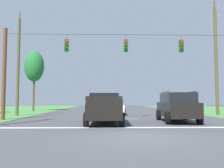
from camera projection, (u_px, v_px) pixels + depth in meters
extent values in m
plane|color=#47474C|center=(138.00, 137.00, 9.64)|extent=(120.00, 120.00, 0.00)
cube|color=white|center=(130.00, 128.00, 12.99)|extent=(15.41, 0.45, 0.01)
cube|color=white|center=(122.00, 119.00, 18.98)|extent=(2.50, 0.15, 0.01)
cube|color=white|center=(118.00, 114.00, 25.48)|extent=(2.50, 0.15, 0.01)
cube|color=white|center=(116.00, 111.00, 31.63)|extent=(2.50, 0.15, 0.01)
cylinder|color=brown|center=(4.00, 73.00, 18.12)|extent=(0.30, 0.30, 7.02)
cylinder|color=black|center=(123.00, 35.00, 18.54)|extent=(18.17, 0.02, 0.02)
cylinder|color=black|center=(67.00, 37.00, 18.43)|extent=(0.02, 0.02, 0.39)
cube|color=#19471E|center=(67.00, 45.00, 18.38)|extent=(0.32, 0.24, 0.95)
cylinder|color=red|center=(66.00, 41.00, 18.26)|extent=(0.20, 0.04, 0.20)
cylinder|color=#352203|center=(66.00, 45.00, 18.24)|extent=(0.20, 0.04, 0.20)
cylinder|color=black|center=(66.00, 49.00, 18.22)|extent=(0.20, 0.04, 0.20)
cylinder|color=black|center=(126.00, 37.00, 18.53)|extent=(0.02, 0.02, 0.39)
cube|color=#19471E|center=(126.00, 46.00, 18.49)|extent=(0.32, 0.24, 0.95)
cylinder|color=red|center=(126.00, 41.00, 18.37)|extent=(0.20, 0.04, 0.20)
cylinder|color=#352203|center=(126.00, 45.00, 18.35)|extent=(0.20, 0.04, 0.20)
cylinder|color=black|center=(126.00, 49.00, 18.33)|extent=(0.20, 0.04, 0.20)
cylinder|color=black|center=(181.00, 37.00, 18.63)|extent=(0.02, 0.02, 0.39)
cube|color=#19471E|center=(181.00, 46.00, 18.59)|extent=(0.32, 0.24, 0.95)
cylinder|color=red|center=(182.00, 42.00, 18.47)|extent=(0.20, 0.04, 0.20)
cylinder|color=#352203|center=(182.00, 46.00, 18.45)|extent=(0.20, 0.04, 0.20)
cylinder|color=black|center=(182.00, 49.00, 18.43)|extent=(0.20, 0.04, 0.20)
cube|color=black|center=(104.00, 111.00, 15.25)|extent=(2.03, 5.41, 0.85)
cube|color=black|center=(104.00, 98.00, 15.95)|extent=(1.86, 1.91, 0.70)
cube|color=black|center=(88.00, 100.00, 13.92)|extent=(0.11, 2.38, 0.45)
cube|color=black|center=(120.00, 100.00, 13.98)|extent=(0.11, 2.38, 0.45)
cube|color=black|center=(104.00, 100.00, 12.65)|extent=(1.96, 0.11, 0.45)
cylinder|color=black|center=(90.00, 115.00, 17.02)|extent=(0.28, 0.80, 0.80)
cylinder|color=black|center=(118.00, 115.00, 17.08)|extent=(0.28, 0.80, 0.80)
cylinder|color=black|center=(86.00, 120.00, 13.36)|extent=(0.28, 0.80, 0.80)
cylinder|color=black|center=(122.00, 120.00, 13.42)|extent=(0.28, 0.80, 0.80)
cube|color=black|center=(177.00, 109.00, 16.41)|extent=(2.15, 4.88, 0.95)
cube|color=black|center=(177.00, 98.00, 16.32)|extent=(1.93, 3.27, 0.65)
cylinder|color=black|center=(165.00, 92.00, 16.36)|extent=(0.16, 2.72, 0.05)
cylinder|color=black|center=(190.00, 92.00, 16.33)|extent=(0.16, 2.72, 0.05)
cylinder|color=black|center=(159.00, 115.00, 18.03)|extent=(0.29, 0.77, 0.76)
cylinder|color=black|center=(184.00, 115.00, 17.99)|extent=(0.29, 0.77, 0.76)
cylinder|color=black|center=(168.00, 118.00, 14.77)|extent=(0.29, 0.77, 0.76)
cylinder|color=black|center=(200.00, 118.00, 14.73)|extent=(0.29, 0.77, 0.76)
cube|color=silver|center=(115.00, 108.00, 24.35)|extent=(1.86, 4.32, 0.70)
cube|color=black|center=(114.00, 102.00, 24.39)|extent=(1.65, 2.12, 0.50)
cylinder|color=black|center=(106.00, 111.00, 25.74)|extent=(0.23, 0.64, 0.64)
cylinder|color=black|center=(123.00, 111.00, 25.76)|extent=(0.23, 0.64, 0.64)
cylinder|color=black|center=(105.00, 112.00, 22.91)|extent=(0.23, 0.64, 0.64)
cylinder|color=black|center=(124.00, 112.00, 22.92)|extent=(0.23, 0.64, 0.64)
cylinder|color=brown|center=(216.00, 61.00, 23.94)|extent=(0.31, 0.31, 10.90)
cube|color=brown|center=(215.00, 11.00, 24.28)|extent=(0.12, 0.12, 2.30)
cylinder|color=#B2B7BC|center=(211.00, 13.00, 25.21)|extent=(0.08, 0.08, 0.12)
cylinder|color=#B2B7BC|center=(219.00, 7.00, 23.37)|extent=(0.08, 0.08, 0.12)
cube|color=brown|center=(215.00, 20.00, 24.22)|extent=(0.12, 0.12, 2.12)
cylinder|color=#B2B7BC|center=(211.00, 22.00, 25.07)|extent=(0.08, 0.08, 0.12)
cylinder|color=#B2B7BC|center=(219.00, 16.00, 23.38)|extent=(0.08, 0.08, 0.12)
cylinder|color=brown|center=(18.00, 67.00, 22.95)|extent=(0.28, 0.28, 9.37)
cube|color=brown|center=(19.00, 23.00, 23.24)|extent=(0.12, 0.12, 2.09)
cylinder|color=#B2B7BC|center=(22.00, 25.00, 24.08)|extent=(0.08, 0.08, 0.12)
cylinder|color=#B2B7BC|center=(16.00, 19.00, 22.42)|extent=(0.08, 0.08, 0.12)
cube|color=brown|center=(19.00, 32.00, 23.18)|extent=(0.12, 0.12, 2.04)
cylinder|color=#B2B7BC|center=(22.00, 33.00, 24.00)|extent=(0.08, 0.08, 0.12)
cylinder|color=#B2B7BC|center=(16.00, 29.00, 22.38)|extent=(0.08, 0.08, 0.12)
cylinder|color=brown|center=(34.00, 93.00, 32.01)|extent=(0.26, 0.26, 4.91)
ellipsoid|color=#246C31|center=(34.00, 66.00, 32.26)|extent=(2.58, 2.58, 4.19)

